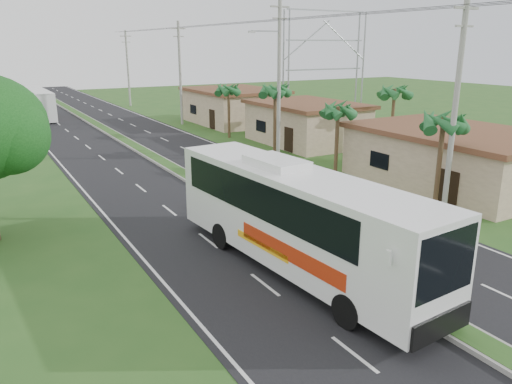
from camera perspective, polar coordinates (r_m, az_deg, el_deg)
ground at (r=20.67m, az=9.46°, el=-8.25°), size 180.00×180.00×0.00m
road_asphalt at (r=37.43m, az=-10.22°, el=3.01°), size 14.00×160.00×0.02m
median_strip at (r=37.41m, az=-10.23°, el=3.15°), size 1.20×160.00×0.18m
lane_edge_left at (r=35.82m, az=-20.32°, el=1.61°), size 0.12×160.00×0.01m
lane_edge_right at (r=40.11m, az=-1.19°, el=4.16°), size 0.12×160.00×0.01m
shop_near at (r=33.83m, az=21.72°, el=3.74°), size 8.60×12.60×3.52m
shop_mid at (r=45.29m, az=5.75°, el=7.89°), size 7.60×10.60×3.67m
shop_far at (r=57.13m, az=-2.55°, el=9.81°), size 8.60×11.60×3.82m
palm_verge_a at (r=27.63m, az=20.65°, el=7.48°), size 2.40×2.40×5.45m
palm_verge_b at (r=34.31m, az=9.36°, el=9.23°), size 2.40×2.40×5.05m
palm_verge_c at (r=39.54m, az=2.21°, el=11.48°), size 2.40×2.40×5.85m
palm_verge_d at (r=47.65m, az=-3.16°, el=11.63°), size 2.40×2.40×5.25m
palm_behind_shop at (r=41.89m, az=15.55°, el=10.93°), size 2.40×2.40×5.65m
utility_pole_a at (r=26.51m, az=21.81°, el=9.06°), size 1.60×0.28×11.00m
utility_pole_b at (r=38.44m, az=2.61°, el=13.03°), size 3.20×0.28×12.00m
utility_pole_c at (r=56.35m, az=-8.67°, el=13.37°), size 1.60×0.28×11.00m
utility_pole_d at (r=75.31m, az=-14.44°, el=13.61°), size 1.60×0.28×10.50m
billboard_lattice at (r=56.01m, az=7.88°, el=14.57°), size 10.18×1.18×12.07m
coach_bus_main at (r=19.21m, az=4.50°, el=-2.44°), size 3.74×13.43×4.29m
coach_bus_far at (r=66.26m, az=-23.76°, el=9.37°), size 2.66×11.61×3.37m
motorcyclist at (r=21.76m, az=6.04°, el=-4.57°), size 1.78×1.15×2.20m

